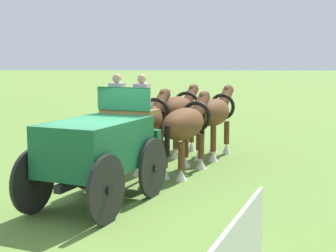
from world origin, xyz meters
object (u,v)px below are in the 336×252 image
(draft_horse_lead_off, at_px, (215,114))
(draft_horse_rear_off, at_px, (186,125))
(show_wagon, at_px, (100,146))
(draft_horse_rear_near, at_px, (144,122))
(draft_horse_lead_near, at_px, (178,112))

(draft_horse_lead_off, bearing_deg, draft_horse_rear_off, 159.07)
(show_wagon, xyz_separation_m, draft_horse_rear_off, (3.05, -1.86, 0.06))
(draft_horse_rear_near, height_order, draft_horse_lead_off, draft_horse_lead_off)
(draft_horse_rear_off, height_order, draft_horse_lead_off, draft_horse_lead_off)
(draft_horse_rear_near, bearing_deg, draft_horse_lead_off, -47.37)
(show_wagon, distance_m, draft_horse_lead_off, 6.16)
(show_wagon, xyz_separation_m, draft_horse_lead_near, (5.93, -1.57, 0.10))
(draft_horse_rear_off, height_order, draft_horse_lead_near, draft_horse_lead_near)
(draft_horse_lead_near, distance_m, draft_horse_lead_off, 1.30)
(show_wagon, height_order, draft_horse_lead_off, show_wagon)
(show_wagon, height_order, draft_horse_rear_off, show_wagon)
(draft_horse_rear_near, xyz_separation_m, draft_horse_lead_off, (1.98, -2.15, 0.01))
(show_wagon, relative_size, draft_horse_lead_off, 1.90)
(draft_horse_rear_near, bearing_deg, draft_horse_rear_off, -110.41)
(draft_horse_rear_near, relative_size, draft_horse_lead_near, 1.01)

